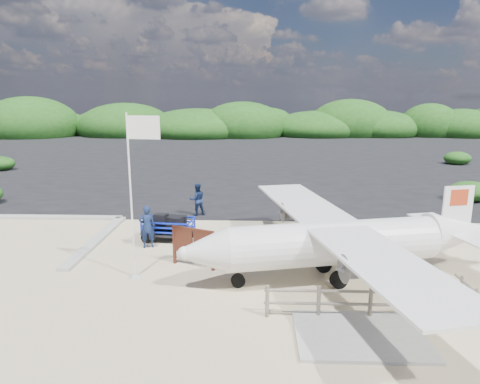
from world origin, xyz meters
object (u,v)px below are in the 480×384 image
(baggage_cart, at_px, (169,240))
(signboard, at_px, (194,267))
(crew_a, at_px, (147,227))
(flagpole, at_px, (135,277))
(crew_b, at_px, (197,200))
(aircraft_large, at_px, (367,168))

(baggage_cart, distance_m, signboard, 3.40)
(signboard, height_order, crew_a, crew_a)
(baggage_cart, xyz_separation_m, signboard, (1.56, -3.02, 0.00))
(flagpole, bearing_deg, baggage_cart, 84.21)
(signboard, bearing_deg, crew_b, 119.37)
(crew_b, bearing_deg, flagpole, 61.56)
(baggage_cart, height_order, flagpole, flagpole)
(aircraft_large, bearing_deg, crew_a, 42.75)
(signboard, height_order, crew_b, crew_b)
(baggage_cart, xyz_separation_m, crew_b, (0.73, 4.20, 0.90))
(baggage_cart, distance_m, crew_a, 1.51)
(signboard, xyz_separation_m, crew_b, (-0.83, 7.22, 0.90))
(signboard, distance_m, crew_a, 3.22)
(signboard, bearing_deg, baggage_cart, 140.12)
(crew_a, xyz_separation_m, crew_b, (1.45, 5.14, -0.04))
(signboard, xyz_separation_m, crew_a, (-2.28, 2.08, 0.93))
(flagpole, xyz_separation_m, crew_a, (-0.31, 3.10, 0.93))
(crew_b, bearing_deg, aircraft_large, -149.55)
(baggage_cart, height_order, crew_a, crew_a)
(crew_a, bearing_deg, signboard, 120.38)
(crew_a, bearing_deg, crew_b, -122.96)
(baggage_cart, bearing_deg, flagpole, -89.22)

